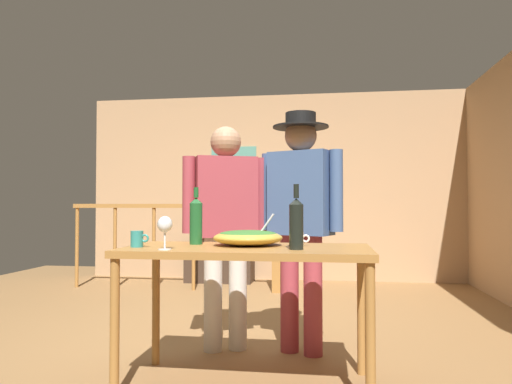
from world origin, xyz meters
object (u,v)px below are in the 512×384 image
at_px(mug_white, 298,239).
at_px(person_standing_left, 226,217).
at_px(wine_glass, 165,226).
at_px(tv_console, 220,262).
at_px(wine_bottle_dark, 296,223).
at_px(serving_table, 247,262).
at_px(salad_bowl, 248,237).
at_px(person_standing_right, 301,208).
at_px(stair_railing, 208,235).
at_px(mug_teal, 137,239).
at_px(flat_screen_tv, 219,222).
at_px(framed_picture, 234,169).
at_px(wine_bottle_green, 196,220).

bearing_deg(mug_white, person_standing_left, 133.57).
bearing_deg(wine_glass, tv_console, 98.36).
height_order(wine_glass, wine_bottle_dark, wine_bottle_dark).
bearing_deg(serving_table, salad_bowl, 97.86).
distance_m(salad_bowl, wine_glass, 0.53).
height_order(wine_glass, person_standing_right, person_standing_right).
distance_m(stair_railing, wine_bottle_dark, 3.37).
height_order(wine_bottle_dark, mug_white, wine_bottle_dark).
height_order(serving_table, salad_bowl, salad_bowl).
relative_size(mug_teal, person_standing_right, 0.06).
height_order(flat_screen_tv, serving_table, flat_screen_tv).
relative_size(mug_teal, person_standing_left, 0.07).
bearing_deg(mug_teal, salad_bowl, 18.63).
bearing_deg(wine_glass, flat_screen_tv, 98.42).
relative_size(salad_bowl, person_standing_left, 0.26).
bearing_deg(wine_bottle_dark, wine_glass, -169.93).
xyz_separation_m(framed_picture, wine_glass, (0.44, -4.22, -0.63)).
relative_size(wine_glass, person_standing_left, 0.11).
xyz_separation_m(tv_console, wine_bottle_dark, (1.27, -3.80, 0.67)).
height_order(wine_glass, mug_white, wine_glass).
bearing_deg(person_standing_left, flat_screen_tv, -98.59).
distance_m(wine_bottle_dark, wine_bottle_green, 0.68).
relative_size(serving_table, wine_bottle_green, 4.00).
distance_m(salad_bowl, mug_teal, 0.64).
bearing_deg(person_standing_left, wine_bottle_green, 60.30).
height_order(serving_table, mug_teal, mug_teal).
bearing_deg(flat_screen_tv, framed_picture, 67.33).
height_order(flat_screen_tv, wine_bottle_dark, wine_bottle_dark).
xyz_separation_m(flat_screen_tv, serving_table, (0.98, -3.65, -0.10)).
distance_m(salad_bowl, mug_white, 0.30).
relative_size(stair_railing, wine_bottle_dark, 7.46).
relative_size(wine_bottle_green, mug_white, 3.13).
relative_size(flat_screen_tv, wine_bottle_dark, 1.74).
xyz_separation_m(wine_bottle_dark, person_standing_left, (-0.56, 0.79, 0.01)).
height_order(tv_console, mug_teal, mug_teal).
bearing_deg(mug_teal, person_standing_left, 65.86).
bearing_deg(serving_table, person_standing_left, 111.86).
xyz_separation_m(wine_bottle_dark, wine_bottle_green, (-0.63, 0.26, 0.00)).
bearing_deg(mug_white, framed_picture, 106.26).
distance_m(mug_white, person_standing_left, 0.81).
bearing_deg(stair_railing, serving_table, -71.99).
xyz_separation_m(wine_bottle_green, person_standing_left, (0.07, 0.54, 0.01)).
height_order(tv_console, wine_bottle_dark, wine_bottle_dark).
distance_m(framed_picture, person_standing_left, 3.40).
bearing_deg(person_standing_left, framed_picture, -102.11).
xyz_separation_m(tv_console, mug_teal, (0.37, -3.79, 0.58)).
distance_m(salad_bowl, wine_bottle_dark, 0.38).
height_order(framed_picture, wine_bottle_dark, framed_picture).
distance_m(flat_screen_tv, person_standing_right, 3.24).
bearing_deg(person_standing_left, mug_white, 111.49).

